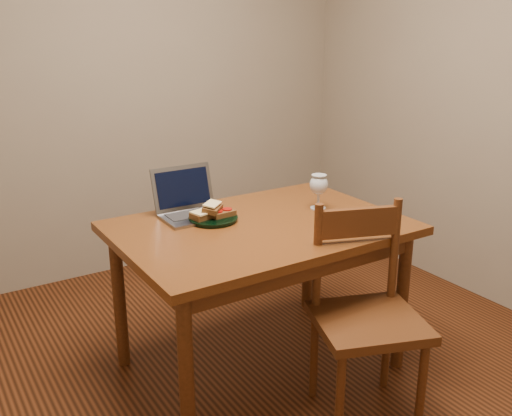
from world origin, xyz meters
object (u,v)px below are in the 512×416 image
plate (213,219)px  chair (367,307)px  laptop (190,203)px  milk_glass (319,192)px  table (260,241)px

plate → chair: bearing=-63.2°
laptop → chair: bearing=-63.7°
plate → milk_glass: (0.53, -0.12, 0.08)m
table → chair: chair is taller
plate → laptop: size_ratio=0.74×
table → milk_glass: milk_glass is taller
table → chair: (0.18, -0.53, -0.15)m
plate → milk_glass: bearing=-12.4°
laptop → table: bearing=-54.1°
table → milk_glass: 0.41m
plate → laptop: (-0.05, 0.15, 0.05)m
table → plate: (-0.16, 0.16, 0.10)m
milk_glass → laptop: 0.64m
table → milk_glass: bearing=6.1°
chair → milk_glass: size_ratio=3.10×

